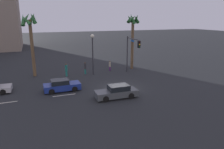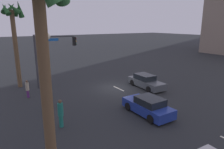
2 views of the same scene
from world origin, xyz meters
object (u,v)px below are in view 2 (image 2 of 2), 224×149
(traffic_signal, at_px, (51,52))
(pedestrian_2, at_px, (27,88))
(car_0, at_px, (148,106))
(palm_tree_0, at_px, (40,25))
(palm_tree_1, at_px, (14,26))
(streetlamp, at_px, (48,56))
(pedestrian_0, at_px, (61,113))
(car_1, at_px, (146,82))
(pedestrian_1, at_px, (45,100))

(traffic_signal, bearing_deg, pedestrian_2, 126.68)
(pedestrian_2, bearing_deg, car_0, -141.08)
(palm_tree_0, distance_m, palm_tree_1, 15.55)
(palm_tree_0, bearing_deg, traffic_signal, -16.58)
(streetlamp, distance_m, pedestrian_2, 4.83)
(car_0, xyz_separation_m, pedestrian_0, (1.59, 6.23, 0.38))
(traffic_signal, distance_m, streetlamp, 5.76)
(car_1, xyz_separation_m, palm_tree_1, (7.50, 11.50, 5.91))
(traffic_signal, xyz_separation_m, palm_tree_0, (-13.81, 4.11, 2.80))
(streetlamp, bearing_deg, palm_tree_1, 10.73)
(pedestrian_1, bearing_deg, traffic_signal, -21.32)
(streetlamp, height_order, pedestrian_2, streetlamp)
(pedestrian_0, distance_m, pedestrian_1, 2.92)
(palm_tree_0, bearing_deg, streetlamp, -15.81)
(pedestrian_1, bearing_deg, car_1, -86.31)
(traffic_signal, xyz_separation_m, pedestrian_1, (-6.50, 2.54, -2.87))
(streetlamp, distance_m, palm_tree_1, 7.67)
(pedestrian_0, height_order, palm_tree_0, palm_tree_0)
(streetlamp, xyz_separation_m, palm_tree_1, (7.19, 1.36, 2.30))
(pedestrian_1, bearing_deg, car_0, -124.56)
(streetlamp, xyz_separation_m, palm_tree_0, (-8.33, 2.36, 2.40))
(palm_tree_0, relative_size, palm_tree_1, 1.01)
(car_0, height_order, traffic_signal, traffic_signal)
(traffic_signal, height_order, pedestrian_2, traffic_signal)
(streetlamp, xyz_separation_m, pedestrian_1, (-1.02, 0.79, -3.27))
(car_1, distance_m, traffic_signal, 10.69)
(palm_tree_1, bearing_deg, pedestrian_2, -179.13)
(traffic_signal, relative_size, palm_tree_1, 0.63)
(pedestrian_2, height_order, palm_tree_0, palm_tree_0)
(pedestrian_2, relative_size, palm_tree_0, 0.18)
(traffic_signal, bearing_deg, car_1, -124.66)
(car_1, distance_m, pedestrian_1, 10.95)
(palm_tree_1, bearing_deg, pedestrian_0, -175.53)
(car_1, xyz_separation_m, pedestrian_0, (-3.61, 10.63, 0.37))
(pedestrian_1, relative_size, palm_tree_1, 0.20)
(car_0, xyz_separation_m, traffic_signal, (11.00, 3.99, 3.21))
(car_1, relative_size, pedestrian_1, 2.51)
(pedestrian_0, distance_m, palm_tree_1, 12.44)
(car_1, relative_size, pedestrian_0, 2.40)
(pedestrian_0, xyz_separation_m, palm_tree_1, (11.11, 0.87, 5.54))
(streetlamp, relative_size, pedestrian_0, 3.15)
(pedestrian_2, bearing_deg, pedestrian_1, -173.05)
(palm_tree_1, bearing_deg, pedestrian_1, -175.99)
(traffic_signal, height_order, pedestrian_0, traffic_signal)
(streetlamp, xyz_separation_m, pedestrian_0, (-3.92, 0.49, -3.24))
(car_1, relative_size, pedestrian_2, 2.77)
(palm_tree_1, bearing_deg, car_0, -150.79)
(pedestrian_0, bearing_deg, palm_tree_0, 157.04)
(traffic_signal, distance_m, pedestrian_0, 10.07)
(car_0, height_order, pedestrian_2, pedestrian_2)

